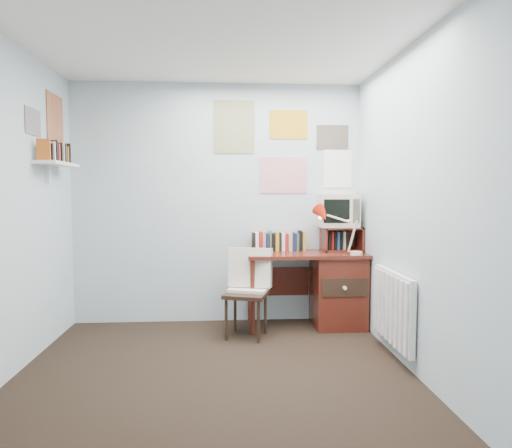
{
  "coord_description": "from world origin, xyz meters",
  "views": [
    {
      "loc": [
        0.08,
        -3.06,
        1.37
      ],
      "look_at": [
        0.36,
        0.99,
        1.09
      ],
      "focal_mm": 32.0,
      "sensor_mm": 36.0,
      "label": 1
    }
  ],
  "objects_px": {
    "crt_tv": "(338,209)",
    "desk_chair": "(246,295)",
    "desk": "(332,287)",
    "tv_riser": "(341,239)",
    "wall_shelf": "(57,164)",
    "radiator": "(393,308)",
    "desk_lamp": "(357,233)"
  },
  "relations": [
    {
      "from": "crt_tv",
      "to": "desk_chair",
      "type": "bearing_deg",
      "value": -152.54
    },
    {
      "from": "desk",
      "to": "desk_chair",
      "type": "height_order",
      "value": "desk_chair"
    },
    {
      "from": "desk",
      "to": "tv_riser",
      "type": "height_order",
      "value": "tv_riser"
    },
    {
      "from": "wall_shelf",
      "to": "radiator",
      "type": "bearing_deg",
      "value": -10.89
    },
    {
      "from": "crt_tv",
      "to": "tv_riser",
      "type": "bearing_deg",
      "value": -26.72
    },
    {
      "from": "desk_lamp",
      "to": "crt_tv",
      "type": "xyz_separation_m",
      "value": [
        -0.1,
        0.33,
        0.22
      ]
    },
    {
      "from": "tv_riser",
      "to": "radiator",
      "type": "bearing_deg",
      "value": -80.72
    },
    {
      "from": "desk_chair",
      "to": "desk",
      "type": "bearing_deg",
      "value": 36.68
    },
    {
      "from": "desk_chair",
      "to": "radiator",
      "type": "bearing_deg",
      "value": -9.97
    },
    {
      "from": "desk_chair",
      "to": "tv_riser",
      "type": "distance_m",
      "value": 1.19
    },
    {
      "from": "desk_chair",
      "to": "tv_riser",
      "type": "bearing_deg",
      "value": 40.14
    },
    {
      "from": "tv_riser",
      "to": "radiator",
      "type": "xyz_separation_m",
      "value": [
        0.17,
        -1.04,
        -0.47
      ]
    },
    {
      "from": "tv_riser",
      "to": "crt_tv",
      "type": "distance_m",
      "value": 0.31
    },
    {
      "from": "crt_tv",
      "to": "wall_shelf",
      "type": "bearing_deg",
      "value": -165.62
    },
    {
      "from": "desk_chair",
      "to": "crt_tv",
      "type": "relative_size",
      "value": 2.07
    },
    {
      "from": "desk_lamp",
      "to": "wall_shelf",
      "type": "bearing_deg",
      "value": -169.09
    },
    {
      "from": "tv_riser",
      "to": "radiator",
      "type": "distance_m",
      "value": 1.15
    },
    {
      "from": "radiator",
      "to": "wall_shelf",
      "type": "xyz_separation_m",
      "value": [
        -2.86,
        0.55,
        1.2
      ]
    },
    {
      "from": "desk_chair",
      "to": "radiator",
      "type": "distance_m",
      "value": 1.34
    },
    {
      "from": "desk_chair",
      "to": "desk_lamp",
      "type": "distance_m",
      "value": 1.23
    },
    {
      "from": "desk_chair",
      "to": "desk_lamp",
      "type": "relative_size",
      "value": 1.87
    },
    {
      "from": "wall_shelf",
      "to": "desk_lamp",
      "type": "bearing_deg",
      "value": 3.72
    },
    {
      "from": "tv_riser",
      "to": "crt_tv",
      "type": "relative_size",
      "value": 1.02
    },
    {
      "from": "wall_shelf",
      "to": "tv_riser",
      "type": "bearing_deg",
      "value": 10.32
    },
    {
      "from": "desk",
      "to": "desk_chair",
      "type": "bearing_deg",
      "value": -161.2
    },
    {
      "from": "desk",
      "to": "crt_tv",
      "type": "xyz_separation_m",
      "value": [
        0.08,
        0.13,
        0.79
      ]
    },
    {
      "from": "tv_riser",
      "to": "desk_lamp",
      "type": "bearing_deg",
      "value": -77.47
    },
    {
      "from": "crt_tv",
      "to": "wall_shelf",
      "type": "height_order",
      "value": "wall_shelf"
    },
    {
      "from": "desk",
      "to": "crt_tv",
      "type": "bearing_deg",
      "value": 57.14
    },
    {
      "from": "desk_chair",
      "to": "wall_shelf",
      "type": "height_order",
      "value": "wall_shelf"
    },
    {
      "from": "desk",
      "to": "tv_riser",
      "type": "distance_m",
      "value": 0.51
    },
    {
      "from": "radiator",
      "to": "tv_riser",
      "type": "bearing_deg",
      "value": 99.28
    }
  ]
}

